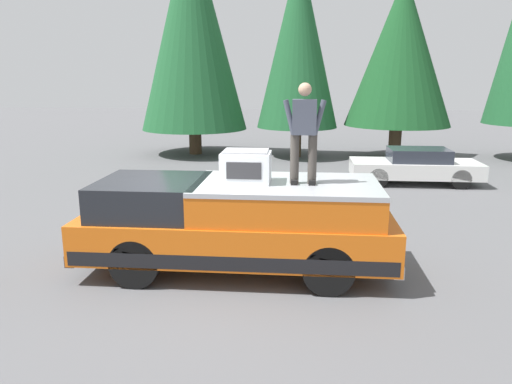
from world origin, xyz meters
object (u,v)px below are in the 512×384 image
object	(u,v)px
pickup_truck	(237,224)
compressor_unit	(246,166)
parked_car_white	(415,166)
person_on_truck_bed	(304,131)

from	to	relation	value
pickup_truck	compressor_unit	distance (m)	1.07
pickup_truck	parked_car_white	distance (m)	9.28
compressor_unit	person_on_truck_bed	bearing A→B (deg)	-91.72
pickup_truck	parked_car_white	size ratio (longest dim) A/B	1.35
pickup_truck	person_on_truck_bed	bearing A→B (deg)	-93.09
pickup_truck	person_on_truck_bed	size ratio (longest dim) A/B	3.28
compressor_unit	parked_car_white	world-z (taller)	compressor_unit
compressor_unit	parked_car_white	bearing A→B (deg)	-30.54
pickup_truck	parked_car_white	bearing A→B (deg)	-31.54
compressor_unit	person_on_truck_bed	world-z (taller)	person_on_truck_bed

